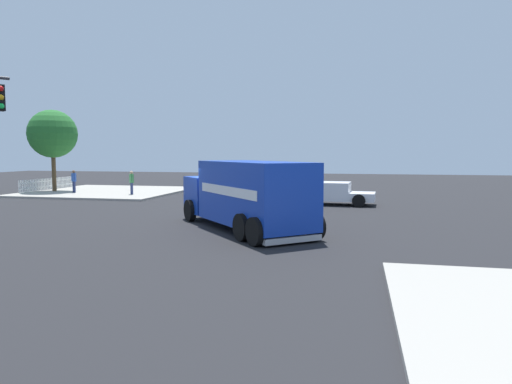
% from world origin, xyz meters
% --- Properties ---
extents(ground_plane, '(100.00, 100.00, 0.00)m').
position_xyz_m(ground_plane, '(0.00, 0.00, 0.00)').
color(ground_plane, black).
extents(sidewalk_corner_near, '(11.34, 11.34, 0.14)m').
position_xyz_m(sidewalk_corner_near, '(-12.94, -12.94, 0.07)').
color(sidewalk_corner_near, '#9E998E').
rests_on(sidewalk_corner_near, ground).
extents(delivery_truck, '(7.78, 7.17, 2.84)m').
position_xyz_m(delivery_truck, '(1.96, 2.05, 1.48)').
color(delivery_truck, '#1438AD').
rests_on(delivery_truck, ground).
extents(pickup_white, '(2.55, 5.33, 1.38)m').
position_xyz_m(pickup_white, '(-8.15, 5.03, 0.73)').
color(pickup_white, white).
rests_on(pickup_white, ground).
extents(sedan_navy, '(2.18, 4.37, 1.31)m').
position_xyz_m(sedan_navy, '(-13.10, 2.12, 0.63)').
color(sedan_navy, navy).
rests_on(sedan_navy, ground).
extents(pedestrian_near_corner, '(0.39, 0.42, 1.71)m').
position_xyz_m(pedestrian_near_corner, '(-10.51, -9.63, 1.11)').
color(pedestrian_near_corner, navy).
rests_on(pedestrian_near_corner, sidewalk_corner_near).
extents(pedestrian_crossing, '(0.35, 0.49, 1.71)m').
position_xyz_m(pedestrian_crossing, '(-10.91, -14.65, 1.11)').
color(pedestrian_crossing, navy).
rests_on(pedestrian_crossing, sidewalk_corner_near).
extents(picket_fence_run, '(6.94, 0.05, 0.95)m').
position_xyz_m(picket_fence_run, '(-12.94, -18.37, 0.62)').
color(picket_fence_run, white).
rests_on(picket_fence_run, sidewalk_corner_near).
extents(shade_tree_near, '(3.77, 3.77, 6.40)m').
position_xyz_m(shade_tree_near, '(-11.79, -16.99, 4.64)').
color(shade_tree_near, brown).
rests_on(shade_tree_near, sidewalk_corner_near).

